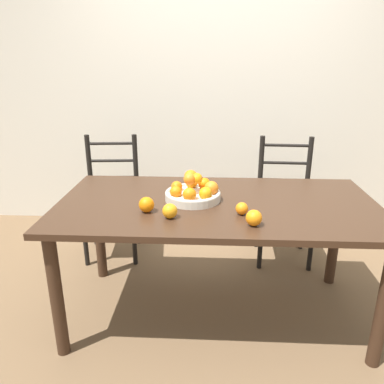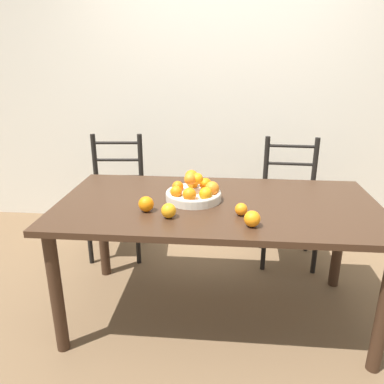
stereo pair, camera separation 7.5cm
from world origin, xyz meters
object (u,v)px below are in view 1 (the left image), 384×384
(orange_loose_0, at_px, (242,209))
(orange_loose_2, at_px, (170,211))
(orange_loose_1, at_px, (254,218))
(chair_right, at_px, (284,202))
(orange_loose_3, at_px, (147,205))
(fruit_bowl, at_px, (193,192))
(chair_left, at_px, (112,199))

(orange_loose_0, height_order, orange_loose_2, orange_loose_2)
(orange_loose_1, xyz_separation_m, chair_right, (0.37, 1.10, -0.33))
(orange_loose_0, height_order, orange_loose_1, orange_loose_1)
(orange_loose_1, bearing_deg, orange_loose_0, 109.27)
(orange_loose_0, relative_size, orange_loose_3, 0.79)
(orange_loose_1, distance_m, orange_loose_2, 0.43)
(orange_loose_2, bearing_deg, orange_loose_1, -9.47)
(orange_loose_1, distance_m, orange_loose_3, 0.58)
(orange_loose_1, xyz_separation_m, orange_loose_2, (-0.42, 0.07, -0.00))
(orange_loose_3, bearing_deg, fruit_bowl, 38.88)
(orange_loose_2, distance_m, orange_loose_3, 0.15)
(fruit_bowl, xyz_separation_m, orange_loose_2, (-0.11, -0.27, -0.01))
(fruit_bowl, bearing_deg, orange_loose_3, -141.12)
(orange_loose_1, distance_m, chair_right, 1.21)
(orange_loose_0, distance_m, orange_loose_2, 0.38)
(fruit_bowl, relative_size, orange_loose_1, 3.99)
(chair_right, bearing_deg, orange_loose_0, -111.35)
(orange_loose_2, bearing_deg, chair_right, 52.11)
(orange_loose_2, relative_size, orange_loose_3, 0.94)
(orange_loose_3, bearing_deg, orange_loose_1, -14.70)
(fruit_bowl, height_order, chair_right, chair_right)
(orange_loose_1, bearing_deg, orange_loose_3, 165.30)
(fruit_bowl, height_order, chair_left, chair_left)
(fruit_bowl, relative_size, orange_loose_3, 3.86)
(orange_loose_0, height_order, chair_right, chair_right)
(orange_loose_0, bearing_deg, orange_loose_1, -70.73)
(fruit_bowl, xyz_separation_m, orange_loose_1, (0.32, -0.34, -0.01))
(orange_loose_2, xyz_separation_m, chair_left, (-0.59, 1.03, -0.33))
(orange_loose_2, xyz_separation_m, orange_loose_3, (-0.13, 0.08, 0.00))
(orange_loose_3, bearing_deg, orange_loose_2, -29.44)
(orange_loose_0, height_order, chair_left, chair_left)
(orange_loose_2, height_order, chair_left, chair_left)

